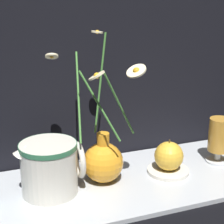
% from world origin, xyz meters
% --- Properties ---
extents(ground_plane, '(6.00, 6.00, 0.00)m').
position_xyz_m(ground_plane, '(0.00, 0.00, 0.00)').
color(ground_plane, black).
extents(shelf, '(0.80, 0.33, 0.01)m').
position_xyz_m(shelf, '(0.00, 0.00, 0.01)').
color(shelf, '#B2B7BC').
rests_on(shelf, ground_plane).
extents(vase_with_flowers, '(0.21, 0.20, 0.39)m').
position_xyz_m(vase_with_flowers, '(-0.03, 0.02, 0.08)').
color(vase_with_flowers, orange).
rests_on(vase_with_flowers, shelf).
extents(ceramic_pitcher, '(0.17, 0.14, 0.14)m').
position_xyz_m(ceramic_pitcher, '(-0.17, 0.01, 0.08)').
color(ceramic_pitcher, beige).
rests_on(ceramic_pitcher, shelf).
extents(tea_glass, '(0.07, 0.07, 0.13)m').
position_xyz_m(tea_glass, '(0.33, 0.01, 0.09)').
color(tea_glass, silver).
rests_on(tea_glass, shelf).
extents(saucer_plate, '(0.11, 0.11, 0.01)m').
position_xyz_m(saucer_plate, '(0.16, 0.00, 0.02)').
color(saucer_plate, silver).
rests_on(saucer_plate, shelf).
extents(orange_fruit, '(0.08, 0.08, 0.09)m').
position_xyz_m(orange_fruit, '(0.16, 0.00, 0.06)').
color(orange_fruit, gold).
rests_on(orange_fruit, saucer_plate).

